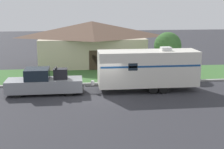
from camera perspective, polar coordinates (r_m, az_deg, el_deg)
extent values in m
plane|color=#2D2D33|center=(23.68, -1.24, -4.04)|extent=(120.00, 120.00, 0.00)
cube|color=#999993|center=(27.26, -2.00, -1.63)|extent=(80.00, 0.30, 0.14)
cube|color=#3D6B33|center=(30.81, -2.56, -0.05)|extent=(80.00, 7.00, 0.03)
cube|color=beige|center=(35.84, -3.66, 4.30)|extent=(11.59, 6.11, 3.17)
pyramid|color=brown|center=(35.56, -3.71, 8.26)|extent=(12.52, 6.60, 1.78)
cube|color=#4C3828|center=(32.94, -3.35, 2.61)|extent=(1.00, 0.06, 2.10)
cylinder|color=black|center=(24.36, -16.99, -3.14)|extent=(0.80, 0.28, 0.80)
cylinder|color=black|center=(25.87, -16.39, -2.18)|extent=(0.80, 0.28, 0.80)
cylinder|color=black|center=(23.96, -7.92, -2.96)|extent=(0.80, 0.28, 0.80)
cylinder|color=black|center=(25.50, -7.86, -1.99)|extent=(0.80, 0.28, 0.80)
cube|color=gray|center=(24.91, -14.86, -1.96)|extent=(3.51, 1.95, 0.95)
cube|color=#19232D|center=(24.62, -13.52, 0.09)|extent=(1.82, 1.79, 0.85)
cube|color=gray|center=(24.66, -8.15, -1.81)|extent=(2.30, 1.95, 0.95)
cube|color=#333333|center=(24.74, -5.32, -2.53)|extent=(0.12, 1.76, 0.20)
cube|color=black|center=(24.47, -9.41, 0.15)|extent=(1.06, 0.82, 0.80)
cube|color=black|center=(24.39, -10.24, 1.23)|extent=(0.10, 0.90, 0.08)
cylinder|color=black|center=(24.48, 7.52, -2.67)|extent=(0.75, 0.22, 0.75)
cylinder|color=black|center=(26.38, 6.46, -1.51)|extent=(0.75, 0.22, 0.75)
cylinder|color=black|center=(24.69, 9.39, -2.60)|extent=(0.75, 0.22, 0.75)
cylinder|color=black|center=(26.58, 8.20, -1.45)|extent=(0.75, 0.22, 0.75)
cube|color=silver|center=(25.04, 6.57, 1.19)|extent=(7.92, 2.30, 2.77)
cube|color=navy|center=(23.87, 7.22, 1.45)|extent=(7.76, 0.01, 0.14)
cube|color=#383838|center=(24.72, -3.68, -2.08)|extent=(1.04, 0.12, 0.10)
cylinder|color=silver|center=(24.67, -3.57, -1.56)|extent=(0.28, 0.28, 0.36)
cube|color=silver|center=(25.15, 9.84, 4.66)|extent=(0.80, 0.68, 0.28)
cube|color=#19232D|center=(23.57, 3.86, 1.38)|extent=(0.70, 0.01, 0.56)
cylinder|color=brown|center=(28.19, 3.39, -0.11)|extent=(0.09, 0.09, 1.14)
cube|color=black|center=(28.05, 3.41, 1.24)|extent=(0.48, 0.20, 0.22)
cylinder|color=brown|center=(31.21, 10.00, 1.68)|extent=(0.24, 0.24, 1.89)
sphere|color=#38662D|center=(30.90, 10.14, 5.21)|extent=(2.65, 2.65, 2.65)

